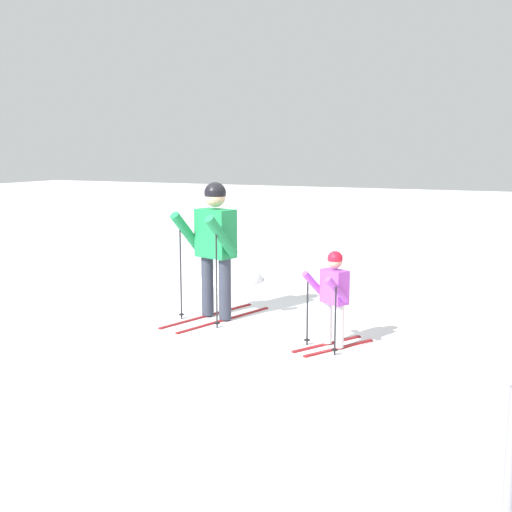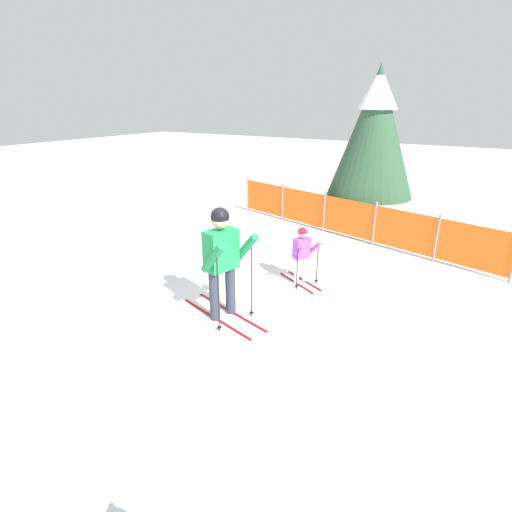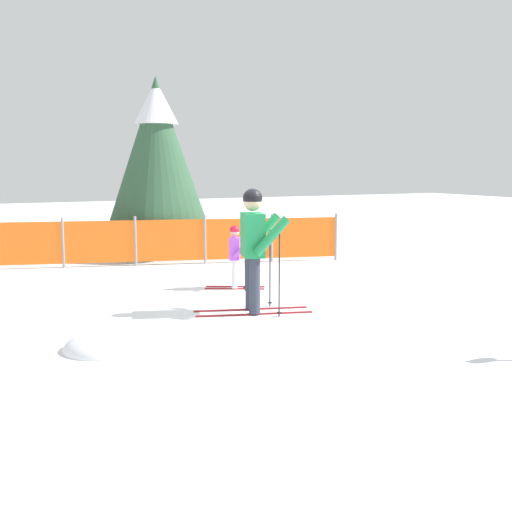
# 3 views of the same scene
# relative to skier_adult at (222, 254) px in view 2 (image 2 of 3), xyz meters

# --- Properties ---
(ground_plane) EXTENTS (60.00, 60.00, 0.00)m
(ground_plane) POSITION_rel_skier_adult_xyz_m (0.19, 0.16, -1.09)
(ground_plane) COLOR white
(skier_adult) EXTENTS (1.77, 0.92, 1.83)m
(skier_adult) POSITION_rel_skier_adult_xyz_m (0.00, 0.00, 0.00)
(skier_adult) COLOR maroon
(skier_adult) RESTS_ON ground_plane
(skier_child) EXTENTS (1.04, 0.72, 1.12)m
(skier_child) POSITION_rel_skier_adult_xyz_m (0.53, 1.83, -0.44)
(skier_child) COLOR maroon
(skier_child) RESTS_ON ground_plane
(safety_fence) EXTENTS (7.34, 2.04, 1.07)m
(safety_fence) POSITION_rel_skier_adult_xyz_m (0.38, 4.93, -0.56)
(safety_fence) COLOR gray
(safety_fence) RESTS_ON ground_plane
(conifer_far) EXTENTS (2.25, 2.25, 4.19)m
(conifer_far) POSITION_rel_skier_adult_xyz_m (0.49, 6.14, 1.50)
(conifer_far) COLOR #4C3823
(conifer_far) RESTS_ON ground_plane
(snow_mound) EXTENTS (1.24, 1.05, 0.49)m
(snow_mound) POSITION_rel_skier_adult_xyz_m (-2.31, -0.95, -1.09)
(snow_mound) COLOR white
(snow_mound) RESTS_ON ground_plane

